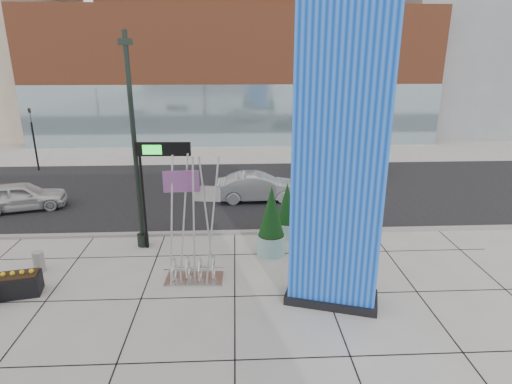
{
  "coord_description": "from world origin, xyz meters",
  "views": [
    {
      "loc": [
        1.11,
        -13.07,
        7.54
      ],
      "look_at": [
        1.83,
        2.0,
        2.56
      ],
      "focal_mm": 30.0,
      "sensor_mm": 36.0,
      "label": 1
    }
  ],
  "objects_px": {
    "public_art_sculpture": "(193,249)",
    "overhead_street_sign": "(160,158)",
    "car_white_west": "(22,196)",
    "lamp_post": "(136,165)",
    "blue_pylon": "(340,162)",
    "car_silver_mid": "(258,187)",
    "concrete_bollard": "(39,262)"
  },
  "relations": [
    {
      "from": "public_art_sculpture",
      "to": "overhead_street_sign",
      "type": "height_order",
      "value": "public_art_sculpture"
    },
    {
      "from": "public_art_sculpture",
      "to": "overhead_street_sign",
      "type": "xyz_separation_m",
      "value": [
        -1.39,
        2.64,
        2.53
      ]
    },
    {
      "from": "concrete_bollard",
      "to": "overhead_street_sign",
      "type": "xyz_separation_m",
      "value": [
        4.22,
        1.78,
        3.32
      ]
    },
    {
      "from": "overhead_street_sign",
      "to": "blue_pylon",
      "type": "bearing_deg",
      "value": -33.38
    },
    {
      "from": "public_art_sculpture",
      "to": "car_silver_mid",
      "type": "bearing_deg",
      "value": 74.6
    },
    {
      "from": "public_art_sculpture",
      "to": "overhead_street_sign",
      "type": "distance_m",
      "value": 3.91
    },
    {
      "from": "lamp_post",
      "to": "concrete_bollard",
      "type": "bearing_deg",
      "value": -148.9
    },
    {
      "from": "blue_pylon",
      "to": "lamp_post",
      "type": "xyz_separation_m",
      "value": [
        -6.77,
        4.39,
        -1.17
      ]
    },
    {
      "from": "blue_pylon",
      "to": "concrete_bollard",
      "type": "height_order",
      "value": "blue_pylon"
    },
    {
      "from": "concrete_bollard",
      "to": "car_silver_mid",
      "type": "distance_m",
      "value": 11.02
    },
    {
      "from": "public_art_sculpture",
      "to": "car_silver_mid",
      "type": "distance_m",
      "value": 8.59
    },
    {
      "from": "car_white_west",
      "to": "lamp_post",
      "type": "bearing_deg",
      "value": -138.32
    },
    {
      "from": "concrete_bollard",
      "to": "blue_pylon",
      "type": "bearing_deg",
      "value": -13.49
    },
    {
      "from": "public_art_sculpture",
      "to": "car_silver_mid",
      "type": "xyz_separation_m",
      "value": [
        2.62,
        8.17,
        -0.44
      ]
    },
    {
      "from": "overhead_street_sign",
      "to": "car_silver_mid",
      "type": "distance_m",
      "value": 7.45
    },
    {
      "from": "car_white_west",
      "to": "car_silver_mid",
      "type": "xyz_separation_m",
      "value": [
        11.76,
        0.84,
        0.03
      ]
    },
    {
      "from": "public_art_sculpture",
      "to": "concrete_bollard",
      "type": "height_order",
      "value": "public_art_sculpture"
    },
    {
      "from": "blue_pylon",
      "to": "car_silver_mid",
      "type": "height_order",
      "value": "blue_pylon"
    },
    {
      "from": "concrete_bollard",
      "to": "car_white_west",
      "type": "distance_m",
      "value": 7.36
    },
    {
      "from": "blue_pylon",
      "to": "public_art_sculpture",
      "type": "distance_m",
      "value": 5.79
    },
    {
      "from": "concrete_bollard",
      "to": "car_silver_mid",
      "type": "bearing_deg",
      "value": 41.56
    },
    {
      "from": "blue_pylon",
      "to": "lamp_post",
      "type": "height_order",
      "value": "blue_pylon"
    },
    {
      "from": "lamp_post",
      "to": "blue_pylon",
      "type": "bearing_deg",
      "value": -32.98
    },
    {
      "from": "public_art_sculpture",
      "to": "car_white_west",
      "type": "bearing_deg",
      "value": 143.7
    },
    {
      "from": "overhead_street_sign",
      "to": "car_white_west",
      "type": "relative_size",
      "value": 1.05
    },
    {
      "from": "lamp_post",
      "to": "overhead_street_sign",
      "type": "bearing_deg",
      "value": -12.18
    },
    {
      "from": "car_silver_mid",
      "to": "lamp_post",
      "type": "bearing_deg",
      "value": 134.86
    },
    {
      "from": "public_art_sculpture",
      "to": "car_white_west",
      "type": "xyz_separation_m",
      "value": [
        -9.14,
        7.32,
        -0.47
      ]
    },
    {
      "from": "lamp_post",
      "to": "concrete_bollard",
      "type": "height_order",
      "value": "lamp_post"
    },
    {
      "from": "blue_pylon",
      "to": "public_art_sculpture",
      "type": "relative_size",
      "value": 2.12
    },
    {
      "from": "public_art_sculpture",
      "to": "concrete_bollard",
      "type": "relative_size",
      "value": 5.85
    },
    {
      "from": "lamp_post",
      "to": "public_art_sculpture",
      "type": "height_order",
      "value": "lamp_post"
    }
  ]
}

